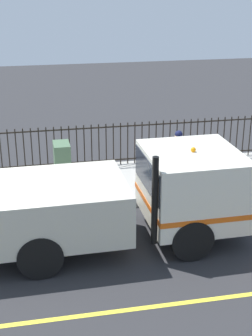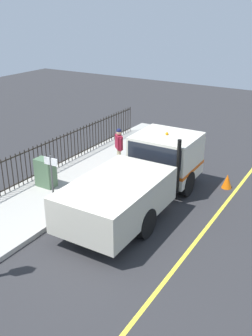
% 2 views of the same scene
% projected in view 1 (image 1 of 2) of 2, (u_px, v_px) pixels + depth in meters
% --- Properties ---
extents(work_truck, '(2.43, 6.87, 2.46)m').
position_uv_depth(work_truck, '(121.00, 196.00, 11.28)').
color(work_truck, silver).
rests_on(work_truck, ground).
extents(worker_standing, '(0.51, 0.48, 1.71)m').
position_uv_depth(worker_standing, '(178.00, 153.00, 13.91)').
color(worker_standing, maroon).
rests_on(worker_standing, sidewalk_slab).
extents(utility_cabinet, '(0.76, 0.47, 1.11)m').
position_uv_depth(utility_cabinet, '(62.00, 161.00, 14.72)').
color(utility_cabinet, '#4C6B4C').
rests_on(utility_cabinet, sidewalk_slab).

